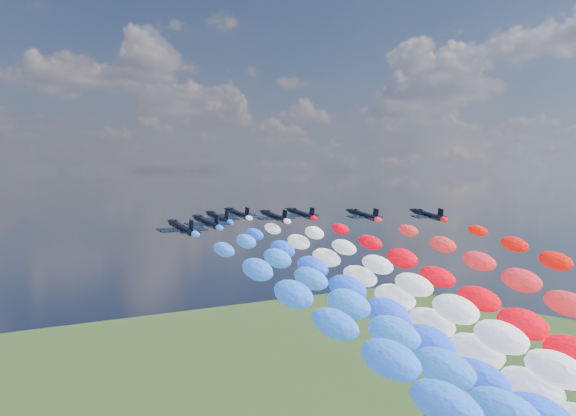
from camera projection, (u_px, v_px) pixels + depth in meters
jet_0 at (181, 227)px, 125.45m from camera, size 9.18×12.14×4.31m
jet_1 at (206, 222)px, 139.31m from camera, size 8.75×11.84×4.31m
trail_1 at (474, 415)px, 88.54m from camera, size 7.16×125.22×44.46m
jet_2 at (218, 217)px, 153.51m from camera, size 9.19×12.15×4.31m
trail_2 at (454, 381)px, 102.75m from camera, size 7.16×125.22×44.46m
jet_3 at (274, 216)px, 156.97m from camera, size 8.71×11.81×4.31m
trail_3 at (529, 374)px, 106.21m from camera, size 7.16×125.22×44.46m
jet_4 at (237, 213)px, 167.39m from camera, size 8.59×11.72×4.31m
trail_4 at (454, 356)px, 116.63m from camera, size 7.16×125.22×44.46m
jet_5 at (301, 214)px, 166.36m from camera, size 8.69×11.79×4.31m
trail_5 at (547, 358)px, 115.60m from camera, size 7.16×125.22×44.46m
jet_6 at (363, 215)px, 161.99m from camera, size 8.72×11.82×4.31m
jet_7 at (427, 215)px, 162.26m from camera, size 9.03×12.04×4.31m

